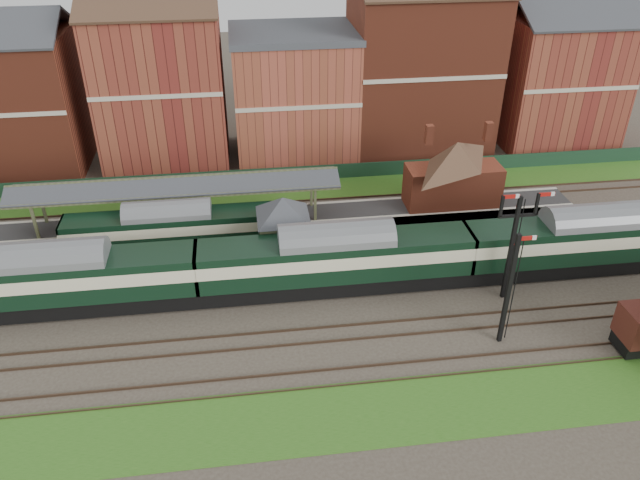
{
  "coord_description": "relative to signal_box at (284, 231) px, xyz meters",
  "views": [
    {
      "loc": [
        -5.59,
        -36.12,
        26.6
      ],
      "look_at": [
        -0.47,
        2.0,
        3.0
      ],
      "focal_mm": 35.0,
      "sensor_mm": 36.0,
      "label": 1
    }
  ],
  "objects": [
    {
      "name": "ground",
      "position": [
        3.0,
        -3.25,
        -3.19
      ],
      "size": [
        160.0,
        160.0,
        0.0
      ],
      "primitive_type": "plane",
      "color": "#473D33",
      "rests_on": "ground"
    },
    {
      "name": "grass_back",
      "position": [
        3.0,
        12.75,
        -3.16
      ],
      "size": [
        90.0,
        4.5,
        0.06
      ],
      "primitive_type": "cube",
      "color": "#2D6619",
      "rests_on": "ground"
    },
    {
      "name": "grass_front",
      "position": [
        3.0,
        -15.25,
        -3.16
      ],
      "size": [
        90.0,
        5.0,
        0.06
      ],
      "primitive_type": "cube",
      "color": "#2D6619",
      "rests_on": "ground"
    },
    {
      "name": "fence",
      "position": [
        3.0,
        14.75,
        -2.44
      ],
      "size": [
        90.0,
        0.12,
        1.5
      ],
      "primitive_type": "cube",
      "color": "#193823",
      "rests_on": "ground"
    },
    {
      "name": "platform",
      "position": [
        -2.0,
        6.5,
        -2.69
      ],
      "size": [
        55.0,
        3.4,
        1.0
      ],
      "primitive_type": "cube",
      "color": "#2D2D2D",
      "rests_on": "ground"
    },
    {
      "name": "signal_box",
      "position": [
        0.0,
        0.0,
        0.0
      ],
      "size": [
        5.4,
        5.4,
        6.0
      ],
      "color": "#616E4E",
      "rests_on": "ground"
    },
    {
      "name": "brick_hut",
      "position": [
        8.0,
        0.0,
        -2.0
      ],
      "size": [
        3.2,
        2.64,
        2.94
      ],
      "color": "maroon",
      "rests_on": "ground"
    },
    {
      "name": "station_building",
      "position": [
        15.0,
        6.5,
        0.76
      ],
      "size": [
        8.1,
        8.1,
        5.9
      ],
      "color": "brown",
      "rests_on": "platform"
    },
    {
      "name": "canopy",
      "position": [
        -8.0,
        6.5,
        1.39
      ],
      "size": [
        26.0,
        3.89,
        4.08
      ],
      "color": "#4E5132",
      "rests_on": "platform"
    },
    {
      "name": "semaphore_bracket",
      "position": [
        15.04,
        -5.75,
        1.44
      ],
      "size": [
        3.6,
        0.25,
        8.18
      ],
      "color": "black",
      "rests_on": "ground"
    },
    {
      "name": "semaphore_siding",
      "position": [
        13.02,
        -10.25,
        0.96
      ],
      "size": [
        1.23,
        0.25,
        8.0
      ],
      "color": "black",
      "rests_on": "ground"
    },
    {
      "name": "town_backdrop",
      "position": [
        2.82,
        21.75,
        3.81
      ],
      "size": [
        69.0,
        10.0,
        16.0
      ],
      "color": "brown",
      "rests_on": "ground"
    },
    {
      "name": "dmu_train",
      "position": [
        3.38,
        -3.25,
        -0.61
      ],
      "size": [
        57.76,
        3.03,
        4.44
      ],
      "color": "black",
      "rests_on": "ground"
    },
    {
      "name": "platform_railcar",
      "position": [
        -8.58,
        3.25,
        -1.02
      ],
      "size": [
        15.97,
        2.52,
        3.68
      ],
      "color": "black",
      "rests_on": "ground"
    }
  ]
}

